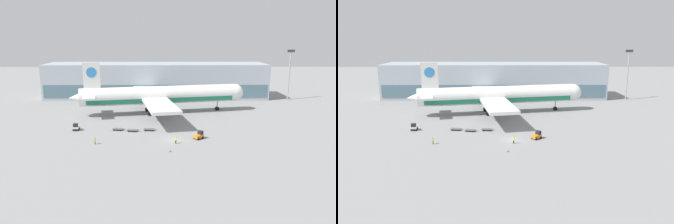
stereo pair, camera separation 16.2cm
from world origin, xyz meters
TOP-DOWN VIEW (x-y plane):
  - ground_plane at (0.00, 0.00)m, footprint 400.00×400.00m
  - terminal_building at (-5.57, 59.47)m, footprint 90.00×18.20m
  - light_mast at (47.50, 52.43)m, footprint 2.80×0.50m
  - airplane_main at (-4.05, 29.05)m, footprint 57.51×48.64m
  - baggage_tug_foreground at (-25.93, 8.67)m, footprint 1.76×2.53m
  - baggage_tug_mid at (6.62, 0.75)m, footprint 2.78×2.68m
  - baggage_dolly_lead at (-14.63, 8.50)m, footprint 3.77×1.83m
  - baggage_dolly_second at (-10.58, 7.43)m, footprint 3.77×1.83m
  - baggage_dolly_third at (-6.15, 8.17)m, footprint 3.77×1.83m
  - ground_crew_near at (-18.34, -3.20)m, footprint 0.24×0.57m
  - ground_crew_far at (0.74, -2.88)m, footprint 0.40×0.46m
  - traffic_cone_near at (-0.73, -8.44)m, footprint 0.40×0.40m

SIDE VIEW (x-z plane):
  - ground_plane at x=0.00m, z-range 0.00..0.00m
  - traffic_cone_near at x=-0.73m, z-range -0.01..0.73m
  - baggage_dolly_lead at x=-14.63m, z-range 0.15..0.63m
  - baggage_dolly_second at x=-10.58m, z-range 0.15..0.63m
  - baggage_dolly_third at x=-6.15m, z-range 0.15..0.63m
  - baggage_tug_foreground at x=-25.93m, z-range -0.12..1.88m
  - baggage_tug_mid at x=6.62m, z-range -0.12..1.88m
  - ground_crew_near at x=-18.34m, z-range 0.15..1.88m
  - ground_crew_far at x=0.74m, z-range 0.15..1.89m
  - airplane_main at x=-4.05m, z-range -2.66..14.34m
  - terminal_building at x=-5.57m, z-range -0.01..13.99m
  - light_mast at x=47.50m, z-range 1.77..21.63m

